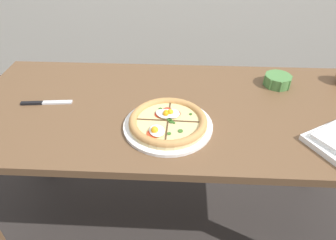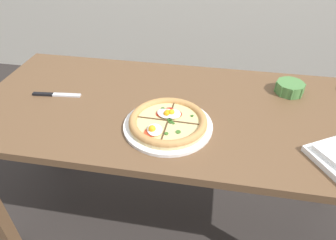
% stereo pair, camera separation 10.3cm
% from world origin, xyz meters
% --- Properties ---
extents(ground_plane, '(12.00, 12.00, 0.00)m').
position_xyz_m(ground_plane, '(0.00, 0.00, 0.00)').
color(ground_plane, '#2D2826').
extents(dining_table, '(1.59, 0.70, 0.73)m').
position_xyz_m(dining_table, '(0.00, 0.00, 0.63)').
color(dining_table, brown).
rests_on(dining_table, ground_plane).
extents(pizza, '(0.31, 0.31, 0.05)m').
position_xyz_m(pizza, '(-0.02, -0.13, 0.75)').
color(pizza, white).
rests_on(pizza, dining_table).
extents(ramekin_bowl, '(0.12, 0.12, 0.05)m').
position_xyz_m(ramekin_bowl, '(0.43, 0.18, 0.75)').
color(ramekin_bowl, '#4C8442').
rests_on(ramekin_bowl, dining_table).
extents(knife_main, '(0.20, 0.04, 0.01)m').
position_xyz_m(knife_main, '(-0.51, -0.01, 0.73)').
color(knife_main, silver).
rests_on(knife_main, dining_table).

